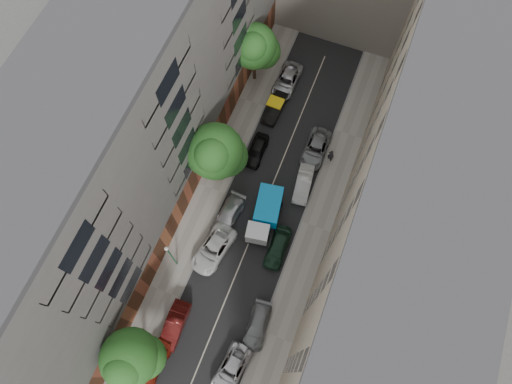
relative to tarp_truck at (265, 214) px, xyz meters
The scene contains 24 objects.
ground 1.85m from the tarp_truck, 120.41° to the left, with size 120.00×120.00×0.00m, color #4C4C49.
road_surface 1.84m from the tarp_truck, 120.41° to the left, with size 8.00×44.00×0.02m, color black.
sidewalk_left 6.33m from the tarp_truck, behind, with size 3.00×44.00×0.15m, color gray.
sidewalk_right 5.18m from the tarp_truck, 11.78° to the left, with size 3.00×44.00×0.15m, color gray.
building_left 14.47m from the tarp_truck, behind, with size 8.00×44.00×20.00m, color #4F4C4A.
building_right 13.52m from the tarp_truck, ahead, with size 8.00×44.00×20.00m, color #B9A78F.
tarp_truck is the anchor object (origin of this frame).
car_left_0 16.53m from the tarp_truck, 104.73° to the right, with size 1.73×4.31×1.47m, color maroon.
car_left_1 12.99m from the tarp_truck, 107.38° to the right, with size 1.53×4.40×1.45m, color #4E100F.
car_left_2 5.90m from the tarp_truck, 125.44° to the right, with size 2.43×5.27×1.47m, color silver.
car_left_3 3.67m from the tarp_truck, 160.89° to the right, with size 1.92×4.72×1.37m, color #B6B7BC.
car_left_4 7.30m from the tarp_truck, 117.90° to the left, with size 1.64×4.08×1.39m, color black.
car_left_5 12.38m from the tarp_truck, 105.97° to the left, with size 1.46×4.18×1.38m, color black.
car_left_6 16.00m from the tarp_truck, 102.28° to the left, with size 2.31×5.01×1.39m, color #BBBBC0.
car_right_0 14.17m from the tarp_truck, 81.06° to the right, with size 2.13×4.63×1.29m, color #B8B7BD.
car_right_1 10.26m from the tarp_truck, 72.94° to the right, with size 1.80×4.44×1.29m, color slate.
car_right_2 3.36m from the tarp_truck, 48.12° to the right, with size 1.77×4.39×1.50m, color #152F1F.
car_right_3 5.22m from the tarp_truck, 63.41° to the left, with size 1.49×4.28×1.41m, color silver.
car_right_4 9.12m from the tarp_truck, 76.00° to the left, with size 2.29×4.97×1.38m, color slate.
tree_near 17.27m from the tarp_truck, 107.61° to the right, with size 4.95×4.62×7.48m.
tree_mid 7.63m from the tarp_truck, 158.23° to the left, with size 5.47×5.23×8.74m.
tree_far 16.88m from the tarp_truck, 114.84° to the left, with size 4.98×4.66×7.76m.
lamp_post 9.75m from the tarp_truck, 130.33° to the right, with size 0.36×0.36×5.74m.
pedestrian 9.30m from the tarp_truck, 65.19° to the left, with size 0.67×0.44×1.85m, color black.
Camera 1 is at (4.94, -14.59, 42.56)m, focal length 32.00 mm.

